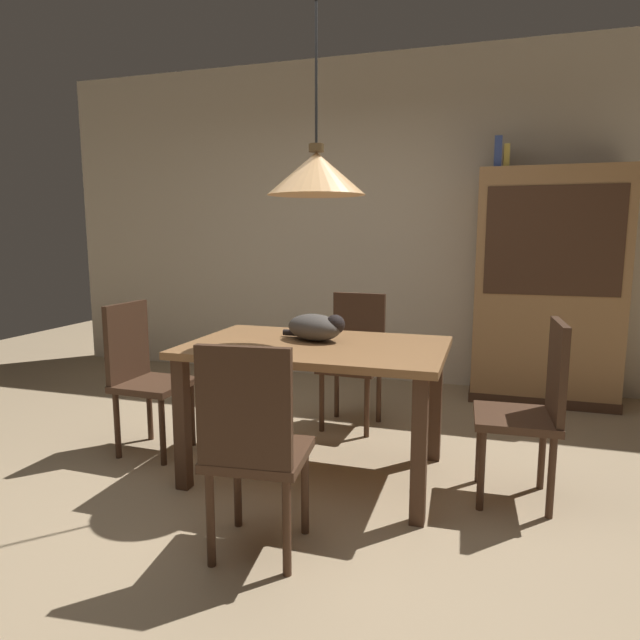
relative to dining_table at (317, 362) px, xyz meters
The scene contains 12 objects.
ground 0.80m from the dining_table, 98.52° to the right, with size 10.00×10.00×0.00m, color tan.
back_wall 2.33m from the dining_table, 91.83° to the left, with size 6.40×0.10×2.90m, color beige.
dining_table is the anchor object (origin of this frame).
chair_right_side 1.14m from the dining_table, ahead, with size 0.42×0.42×0.93m.
chair_left_side 1.14m from the dining_table, behind, with size 0.41×0.41×0.93m.
chair_far_back 0.89m from the dining_table, 89.71° to the left, with size 0.42×0.42×0.93m.
chair_near_front 0.89m from the dining_table, 89.48° to the right, with size 0.44×0.44×0.93m.
cat_sleeping 0.20m from the dining_table, 108.68° to the left, with size 0.41×0.33×0.16m.
pendant_lamp 1.01m from the dining_table, 90.00° to the left, with size 0.52×0.52×1.30m.
hutch_bookcase 2.29m from the dining_table, 54.28° to the left, with size 1.12×0.45×1.85m.
book_blue_wide 2.45m from the dining_table, 63.85° to the left, with size 0.06×0.24×0.24m, color #384C93.
book_yellow_short 2.46m from the dining_table, 62.26° to the left, with size 0.04×0.20×0.18m, color gold.
Camera 1 is at (0.97, -2.36, 1.35)m, focal length 30.85 mm.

